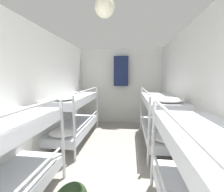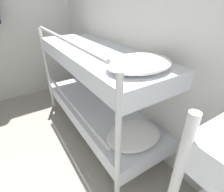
# 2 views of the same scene
# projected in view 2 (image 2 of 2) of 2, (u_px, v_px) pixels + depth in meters

# --- Properties ---
(bunk_stack_right_far) EXTENTS (0.67, 1.82, 1.19)m
(bunk_stack_right_far) POSITION_uv_depth(u_px,v_px,m) (99.00, 87.00, 1.91)
(bunk_stack_right_far) COLOR silver
(bunk_stack_right_far) RESTS_ON ground_plane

